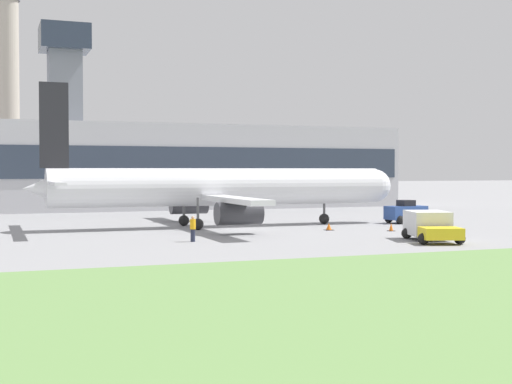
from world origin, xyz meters
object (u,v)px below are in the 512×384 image
at_px(airplane, 218,188).
at_px(pushback_tug, 406,213).
at_px(baggage_truck, 430,226).
at_px(ground_crew_person, 193,228).

height_order(airplane, pushback_tug, airplane).
relative_size(pushback_tug, baggage_truck, 0.62).
bearing_deg(pushback_tug, airplane, 174.55).
xyz_separation_m(pushback_tug, baggage_truck, (-6.77, -13.51, 0.08)).
xyz_separation_m(airplane, ground_crew_person, (-4.91, -10.41, -2.23)).
xyz_separation_m(baggage_truck, ground_crew_person, (-14.23, 4.63, -0.11)).
xyz_separation_m(airplane, pushback_tug, (16.09, -1.54, -2.20)).
bearing_deg(airplane, baggage_truck, -58.22).
bearing_deg(ground_crew_person, baggage_truck, -18.03).
relative_size(airplane, pushback_tug, 8.38).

